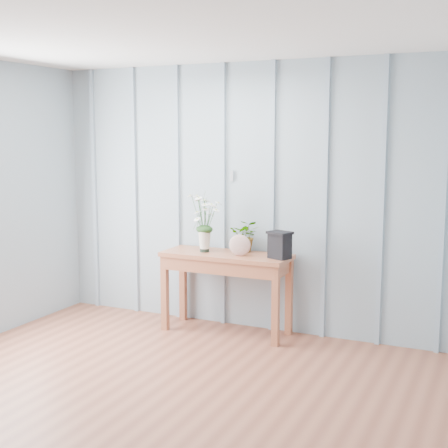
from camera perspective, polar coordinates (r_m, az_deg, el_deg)
The scene contains 7 objects.
ground at distance 4.28m, azimuth -10.14°, elevation -17.36°, with size 4.50×4.50×0.00m, color brown.
room_shell at distance 4.64m, azimuth -4.21°, elevation 10.02°, with size 4.00×4.50×2.50m.
sideboard at distance 5.78m, azimuth 0.21°, elevation -3.81°, with size 1.20×0.45×0.75m.
daisy_vase at distance 5.78m, azimuth -1.80°, elevation 0.79°, with size 0.39×0.29×0.55m.
spider_plant at distance 5.80m, azimuth 1.97°, elevation -1.09°, with size 0.27×0.24×0.30m, color #193C17.
felt_disc_vessel at distance 5.61m, azimuth 1.46°, elevation -1.96°, with size 0.20×0.06×0.20m, color #8D454B.
carved_box at distance 5.52m, azimuth 5.12°, elevation -1.90°, with size 0.24×0.22×0.24m.
Camera 1 is at (2.25, -3.15, 1.84)m, focal length 50.00 mm.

